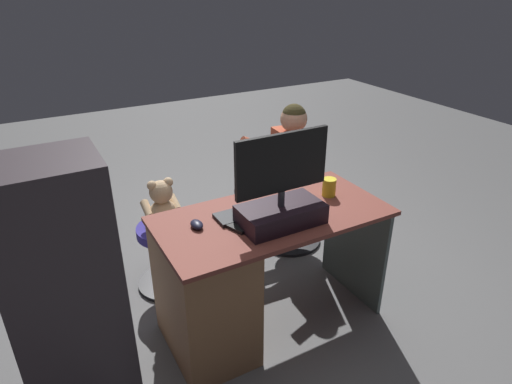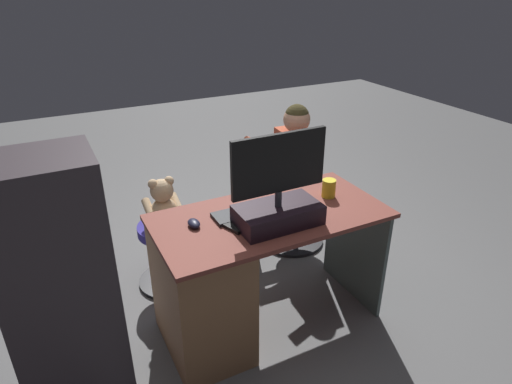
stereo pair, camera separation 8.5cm
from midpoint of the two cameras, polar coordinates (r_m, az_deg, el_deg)
name	(u,v)px [view 2 (the right image)]	position (r m, az deg, el deg)	size (l,w,h in m)	color
ground_plane	(248,292)	(3.07, -0.26, -12.69)	(10.00, 10.00, 0.00)	#616161
desk	(217,283)	(2.50, -4.03, -11.57)	(1.28, 0.64, 0.75)	brown
monitor	(278,201)	(2.28, 3.94, -1.17)	(0.52, 0.25, 0.50)	black
keyboard	(250,211)	(2.43, 0.28, -2.51)	(0.42, 0.14, 0.02)	black
computer_mouse	(194,223)	(2.32, -6.94, -4.03)	(0.06, 0.10, 0.04)	#1C1D31
cup	(329,188)	(2.64, 10.25, 0.47)	(0.08, 0.08, 0.11)	yellow
tv_remote	(231,227)	(2.29, -2.18, -4.50)	(0.04, 0.15, 0.02)	black
office_chair_teddy	(168,248)	(3.06, -10.46, -7.15)	(0.43, 0.43, 0.46)	black
teddy_bear	(163,204)	(2.90, -11.06, -1.48)	(0.23, 0.24, 0.34)	#D3AE81
visitor_chair	(293,214)	(3.48, 5.45, -2.82)	(0.49, 0.49, 0.46)	black
person	(284,168)	(3.25, 4.38, 3.13)	(0.58, 0.49, 1.12)	#CA5A3C
equipment_rack	(63,301)	(2.12, -22.40, -12.86)	(0.44, 0.36, 1.33)	#342C31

